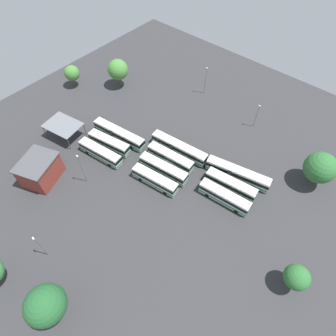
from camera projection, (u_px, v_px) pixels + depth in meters
name	position (u px, v px, depth m)	size (l,w,h in m)	color
ground_plane	(168.00, 167.00, 72.58)	(114.01, 114.01, 0.00)	#333335
bus_row0_slot0	(100.00, 153.00, 73.19)	(12.70, 4.08, 3.41)	silver
bus_row0_slot1	(109.00, 143.00, 75.26)	(12.29, 4.52, 3.41)	silver
bus_row0_slot2	(119.00, 134.00, 77.26)	(16.13, 4.46, 3.41)	silver
bus_row1_slot0	(155.00, 180.00, 67.98)	(12.13, 4.07, 3.41)	silver
bus_row1_slot1	(163.00, 169.00, 70.02)	(13.14, 4.14, 3.41)	silver
bus_row1_slot2	(170.00, 158.00, 72.16)	(12.89, 3.84, 3.41)	silver
bus_row1_slot3	(179.00, 148.00, 74.19)	(16.12, 4.24, 3.41)	silver
bus_row2_slot1	(224.00, 197.00, 65.08)	(12.52, 3.75, 3.41)	silver
bus_row2_slot2	(231.00, 185.00, 67.11)	(12.68, 4.09, 3.41)	silver
bus_row2_slot3	(237.00, 173.00, 69.13)	(16.11, 5.77, 3.41)	silver
depot_building	(40.00, 170.00, 67.98)	(10.17, 11.14, 6.43)	maroon
maintenance_shelter	(63.00, 125.00, 76.24)	(10.51, 8.46, 4.16)	slate
lamp_post_by_building	(82.00, 168.00, 65.76)	(0.56, 0.28, 9.72)	slate
lamp_post_mid_lot	(206.00, 80.00, 86.95)	(0.56, 0.28, 9.09)	slate
lamp_post_far_corner	(40.00, 246.00, 55.12)	(0.56, 0.28, 8.18)	slate
lamp_post_near_entrance	(257.00, 115.00, 78.38)	(0.56, 0.28, 7.54)	slate
tree_south_edge	(118.00, 70.00, 88.48)	(6.37, 6.37, 9.14)	brown
tree_north_edge	(297.00, 277.00, 51.18)	(4.77, 4.77, 7.25)	brown
tree_east_edge	(72.00, 73.00, 89.43)	(4.79, 4.79, 7.13)	brown
tree_northeast	(320.00, 168.00, 65.00)	(7.41, 7.41, 9.64)	brown
tree_northwest	(45.00, 305.00, 47.66)	(7.16, 7.16, 9.19)	brown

